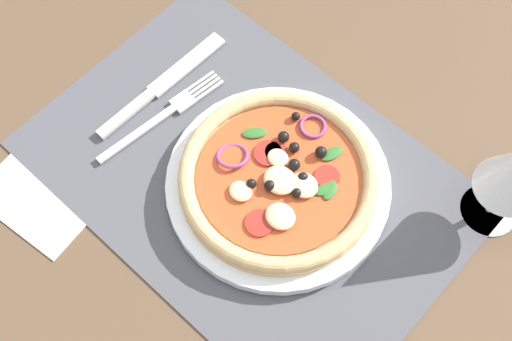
{
  "coord_description": "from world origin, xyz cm",
  "views": [
    {
      "loc": [
        24.61,
        -25.7,
        72.21
      ],
      "look_at": [
        1.06,
        0.0,
        2.84
      ],
      "focal_mm": 48.97,
      "sensor_mm": 36.0,
      "label": 1
    }
  ],
  "objects_px": {
    "fork": "(167,113)",
    "pizza": "(279,178)",
    "napkin": "(47,188)",
    "knife": "(163,84)",
    "plate": "(278,185)"
  },
  "relations": [
    {
      "from": "napkin",
      "to": "pizza",
      "type": "bearing_deg",
      "value": 42.52
    },
    {
      "from": "pizza",
      "to": "napkin",
      "type": "relative_size",
      "value": 1.69
    },
    {
      "from": "fork",
      "to": "knife",
      "type": "bearing_deg",
      "value": 58.93
    },
    {
      "from": "pizza",
      "to": "fork",
      "type": "distance_m",
      "value": 0.17
    },
    {
      "from": "plate",
      "to": "pizza",
      "type": "xyz_separation_m",
      "value": [
        0.0,
        0.0,
        0.02
      ]
    },
    {
      "from": "fork",
      "to": "napkin",
      "type": "xyz_separation_m",
      "value": [
        -0.03,
        -0.16,
        -0.0
      ]
    },
    {
      "from": "plate",
      "to": "fork",
      "type": "distance_m",
      "value": 0.16
    },
    {
      "from": "pizza",
      "to": "napkin",
      "type": "bearing_deg",
      "value": -137.48
    },
    {
      "from": "fork",
      "to": "pizza",
      "type": "bearing_deg",
      "value": -77.47
    },
    {
      "from": "pizza",
      "to": "knife",
      "type": "xyz_separation_m",
      "value": [
        -0.2,
        0.01,
        -0.02
      ]
    },
    {
      "from": "plate",
      "to": "napkin",
      "type": "xyz_separation_m",
      "value": [
        -0.19,
        -0.18,
        -0.01
      ]
    },
    {
      "from": "fork",
      "to": "knife",
      "type": "height_order",
      "value": "knife"
    },
    {
      "from": "knife",
      "to": "napkin",
      "type": "distance_m",
      "value": 0.19
    },
    {
      "from": "fork",
      "to": "knife",
      "type": "relative_size",
      "value": 0.9
    },
    {
      "from": "plate",
      "to": "knife",
      "type": "xyz_separation_m",
      "value": [
        -0.2,
        0.01,
        -0.0
      ]
    }
  ]
}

